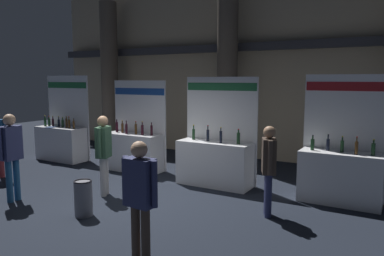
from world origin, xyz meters
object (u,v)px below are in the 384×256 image
at_px(visitor_0, 269,163).
at_px(visitor_1, 104,148).
at_px(exhibitor_booth_3, 341,172).
at_px(exhibitor_booth_0, 62,139).
at_px(visitor_3, 140,192).
at_px(exhibitor_booth_1, 134,148).
at_px(exhibitor_booth_2, 215,159).
at_px(visitor_5, 11,149).
at_px(trash_bin, 83,198).

height_order(visitor_0, visitor_1, visitor_1).
bearing_deg(exhibitor_booth_3, visitor_1, -155.73).
relative_size(exhibitor_booth_0, visitor_3, 1.53).
bearing_deg(exhibitor_booth_3, exhibitor_booth_1, 179.31).
height_order(exhibitor_booth_2, visitor_5, exhibitor_booth_2).
xyz_separation_m(visitor_0, visitor_5, (-4.74, -1.79, 0.10)).
bearing_deg(trash_bin, visitor_0, 30.13).
height_order(exhibitor_booth_1, visitor_3, exhibitor_booth_1).
bearing_deg(exhibitor_booth_1, visitor_5, -97.84).
bearing_deg(exhibitor_booth_2, exhibitor_booth_0, 178.68).
relative_size(exhibitor_booth_2, exhibitor_booth_3, 0.98).
height_order(exhibitor_booth_1, visitor_0, exhibitor_booth_1).
height_order(exhibitor_booth_0, visitor_1, exhibitor_booth_0).
distance_m(exhibitor_booth_1, exhibitor_booth_3, 5.30).
xyz_separation_m(trash_bin, visitor_3, (2.01, -0.91, 0.68)).
bearing_deg(exhibitor_booth_2, exhibitor_booth_3, 2.43).
xyz_separation_m(exhibitor_booth_3, visitor_5, (-5.75, -3.23, 0.44)).
xyz_separation_m(exhibitor_booth_0, visitor_5, (2.29, -3.24, 0.44)).
height_order(trash_bin, visitor_5, visitor_5).
height_order(exhibitor_booth_3, visitor_0, exhibitor_booth_3).
xyz_separation_m(exhibitor_booth_0, visitor_1, (3.61, -2.01, 0.38)).
distance_m(exhibitor_booth_0, exhibitor_booth_3, 8.04).
bearing_deg(exhibitor_booth_0, visitor_1, -29.07).
bearing_deg(visitor_1, exhibitor_booth_0, -139.72).
distance_m(exhibitor_booth_2, visitor_0, 2.21).
distance_m(visitor_1, visitor_3, 3.25).
bearing_deg(visitor_0, exhibitor_booth_3, -58.79).
xyz_separation_m(trash_bin, visitor_1, (-0.53, 1.12, 0.69)).
relative_size(exhibitor_booth_1, visitor_1, 1.42).
bearing_deg(exhibitor_booth_2, visitor_1, -131.92).
bearing_deg(exhibitor_booth_1, visitor_0, -19.30).
height_order(exhibitor_booth_0, visitor_0, exhibitor_booth_0).
xyz_separation_m(exhibitor_booth_1, visitor_1, (0.87, -2.06, 0.40)).
relative_size(trash_bin, visitor_0, 0.40).
xyz_separation_m(exhibitor_booth_1, visitor_0, (4.29, -1.50, 0.36)).
height_order(exhibitor_booth_2, visitor_1, exhibitor_booth_2).
bearing_deg(visitor_3, visitor_1, 146.28).
xyz_separation_m(exhibitor_booth_2, exhibitor_booth_3, (2.74, 0.12, 0.01)).
bearing_deg(visitor_5, visitor_0, 107.55).
bearing_deg(visitor_1, visitor_5, -67.65).
bearing_deg(exhibitor_booth_1, trash_bin, -66.26).
distance_m(exhibitor_booth_1, exhibitor_booth_2, 2.56).
xyz_separation_m(exhibitor_booth_1, trash_bin, (1.40, -3.18, -0.28)).
bearing_deg(trash_bin, exhibitor_booth_2, 68.88).
relative_size(trash_bin, visitor_3, 0.39).
distance_m(trash_bin, visitor_1, 1.41).
distance_m(exhibitor_booth_1, visitor_1, 2.27).
bearing_deg(exhibitor_booth_1, visitor_1, -67.21).
bearing_deg(trash_bin, visitor_5, -176.46).
xyz_separation_m(visitor_3, visitor_5, (-3.87, 0.80, 0.07)).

